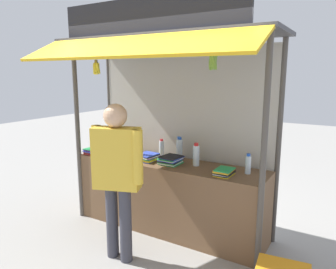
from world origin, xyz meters
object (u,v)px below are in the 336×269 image
at_px(magazine_stack_mid_right, 147,157).
at_px(banana_bunch_rightmost, 213,61).
at_px(water_bottle_rear_center, 248,164).
at_px(magazine_stack_left, 171,160).
at_px(water_bottle_front_right, 196,155).
at_px(vendor_person, 117,169).
at_px(water_bottle_mid_left, 179,149).
at_px(water_bottle_front_left, 122,146).
at_px(magazine_stack_far_left, 96,151).
at_px(banana_bunch_inner_left, 96,68).
at_px(water_bottle_back_right, 162,148).
at_px(magazine_stack_right, 224,172).

relative_size(magazine_stack_mid_right, banana_bunch_rightmost, 1.11).
relative_size(water_bottle_rear_center, magazine_stack_left, 0.80).
xyz_separation_m(water_bottle_front_right, magazine_stack_mid_right, (-0.62, -0.11, -0.09)).
xyz_separation_m(water_bottle_front_right, vendor_person, (-0.46, -0.89, -0.00)).
distance_m(water_bottle_mid_left, vendor_person, 1.06).
bearing_deg(magazine_stack_left, vendor_person, -101.40).
bearing_deg(water_bottle_front_right, magazine_stack_left, -163.43).
relative_size(water_bottle_front_left, magazine_stack_mid_right, 0.87).
xyz_separation_m(water_bottle_mid_left, magazine_stack_far_left, (-1.12, -0.34, -0.10)).
bearing_deg(water_bottle_mid_left, banana_bunch_inner_left, -142.44).
xyz_separation_m(water_bottle_front_left, water_bottle_rear_center, (1.71, 0.06, -0.01)).
xyz_separation_m(water_bottle_back_right, magazine_stack_far_left, (-0.84, -0.36, -0.07)).
height_order(magazine_stack_right, banana_bunch_inner_left, banana_bunch_inner_left).
relative_size(water_bottle_back_right, magazine_stack_right, 0.94).
xyz_separation_m(water_bottle_front_right, magazine_stack_left, (-0.30, -0.09, -0.08)).
height_order(water_bottle_back_right, vendor_person, vendor_person).
relative_size(magazine_stack_far_left, vendor_person, 0.16).
bearing_deg(water_bottle_rear_center, magazine_stack_left, -173.49).
bearing_deg(magazine_stack_left, water_bottle_rear_center, 6.51).
xyz_separation_m(banana_bunch_rightmost, vendor_person, (-0.83, -0.44, -1.06)).
bearing_deg(vendor_person, water_bottle_rear_center, -159.45).
height_order(water_bottle_rear_center, magazine_stack_far_left, water_bottle_rear_center).
bearing_deg(water_bottle_rear_center, water_bottle_front_right, -178.52).
bearing_deg(magazine_stack_left, water_bottle_front_left, 176.88).
xyz_separation_m(water_bottle_rear_center, vendor_person, (-1.08, -0.91, 0.02)).
xyz_separation_m(magazine_stack_right, vendor_person, (-0.88, -0.72, 0.09)).
height_order(magazine_stack_right, vendor_person, vendor_person).
relative_size(water_bottle_rear_center, water_bottle_back_right, 0.98).
xyz_separation_m(water_bottle_front_left, water_bottle_back_right, (0.50, 0.22, -0.01)).
relative_size(water_bottle_mid_left, magazine_stack_right, 1.19).
bearing_deg(banana_bunch_rightmost, vendor_person, -151.94).
bearing_deg(water_bottle_mid_left, magazine_stack_left, -86.09).
relative_size(water_bottle_front_right, magazine_stack_mid_right, 0.98).
bearing_deg(water_bottle_back_right, banana_bunch_rightmost, -32.94).
bearing_deg(magazine_stack_far_left, magazine_stack_mid_right, 4.85).
height_order(magazine_stack_left, magazine_stack_right, magazine_stack_left).
bearing_deg(magazine_stack_left, banana_bunch_inner_left, -156.05).
bearing_deg(water_bottle_front_left, magazine_stack_far_left, -158.35).
bearing_deg(magazine_stack_left, water_bottle_front_right, 16.57).
distance_m(water_bottle_mid_left, magazine_stack_left, 0.26).
relative_size(water_bottle_mid_left, banana_bunch_rightmost, 1.14).
distance_m(water_bottle_rear_center, magazine_stack_left, 0.92).
height_order(magazine_stack_mid_right, vendor_person, vendor_person).
height_order(water_bottle_front_left, magazine_stack_left, water_bottle_front_left).
distance_m(water_bottle_back_right, banana_bunch_inner_left, 1.31).
height_order(magazine_stack_left, banana_bunch_inner_left, banana_bunch_inner_left).
bearing_deg(water_bottle_mid_left, water_bottle_back_right, 176.37).
relative_size(magazine_stack_far_left, magazine_stack_mid_right, 0.96).
height_order(water_bottle_front_left, magazine_stack_right, water_bottle_front_left).
height_order(water_bottle_front_right, magazine_stack_right, water_bottle_front_right).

